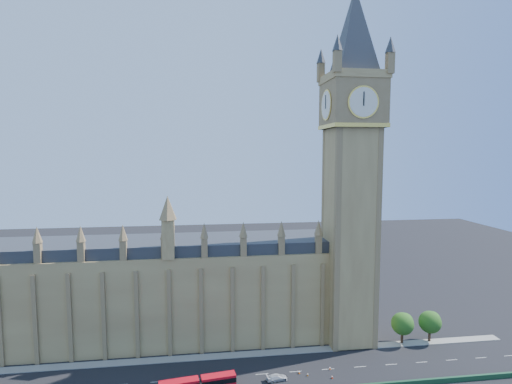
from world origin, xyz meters
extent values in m
plane|color=black|center=(0.00, 0.00, 0.00)|extent=(400.00, 400.00, 0.00)
cube|color=olive|center=(-25.00, 22.00, 12.50)|extent=(120.00, 20.00, 25.00)
cube|color=#2D3035|center=(-25.00, 22.00, 26.50)|extent=(120.00, 18.00, 3.00)
cube|color=olive|center=(38.00, 14.00, 29.00)|extent=(12.00, 12.00, 58.00)
cube|color=olive|center=(38.00, 14.00, 64.00)|extent=(14.00, 14.00, 12.00)
cylinder|color=silver|center=(38.00, 6.85, 64.00)|extent=(7.20, 0.30, 7.20)
cube|color=olive|center=(38.00, 14.00, 71.00)|extent=(14.50, 14.50, 2.00)
cube|color=gray|center=(0.00, 9.50, 0.08)|extent=(160.00, 3.00, 0.16)
cylinder|color=#382619|center=(52.00, 10.00, 2.00)|extent=(0.70, 0.70, 4.00)
sphere|color=#184713|center=(52.00, 10.00, 5.50)|extent=(6.00, 6.00, 6.00)
sphere|color=#184713|center=(52.80, 10.30, 6.10)|extent=(4.38, 4.38, 4.38)
cylinder|color=#382619|center=(60.00, 10.00, 2.00)|extent=(0.70, 0.70, 4.00)
sphere|color=#184713|center=(60.00, 10.00, 5.50)|extent=(6.00, 6.00, 6.00)
sphere|color=#184713|center=(60.80, 10.30, 6.10)|extent=(4.38, 4.38, 4.38)
cube|color=red|center=(1.66, -3.90, 1.42)|extent=(7.81, 3.32, 2.84)
cube|color=black|center=(1.66, -3.90, 1.76)|extent=(7.87, 3.38, 1.08)
cylinder|color=black|center=(-0.90, -3.04, 0.47)|extent=(0.97, 0.40, 0.95)
cylinder|color=black|center=(3.91, -2.42, 0.47)|extent=(0.97, 0.40, 0.95)
imported|color=silver|center=(14.92, -3.07, 0.70)|extent=(5.06, 2.56, 1.41)
cube|color=black|center=(22.38, -2.18, 0.02)|extent=(0.40, 0.40, 0.04)
cone|color=orange|center=(22.38, -2.18, 0.32)|extent=(0.44, 0.44, 0.65)
cylinder|color=white|center=(22.38, -2.18, 0.42)|extent=(0.31, 0.31, 0.11)
cube|color=black|center=(27.69, -3.95, 0.02)|extent=(0.50, 0.50, 0.04)
cone|color=red|center=(27.69, -3.95, 0.35)|extent=(0.55, 0.55, 0.70)
cylinder|color=white|center=(27.69, -3.95, 0.45)|extent=(0.34, 0.34, 0.12)
cube|color=black|center=(28.39, -0.24, 0.02)|extent=(0.43, 0.43, 0.04)
cone|color=#ED480C|center=(28.39, -0.24, 0.36)|extent=(0.48, 0.48, 0.72)
cylinder|color=white|center=(28.39, -0.24, 0.46)|extent=(0.35, 0.35, 0.12)
cube|color=black|center=(20.66, -0.97, 0.02)|extent=(0.52, 0.52, 0.04)
cone|color=#ED5D0C|center=(20.66, -0.97, 0.37)|extent=(0.57, 0.57, 0.75)
cylinder|color=white|center=(20.66, -0.97, 0.48)|extent=(0.36, 0.36, 0.13)
camera|label=1|loc=(-1.27, -87.82, 51.56)|focal=28.00mm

